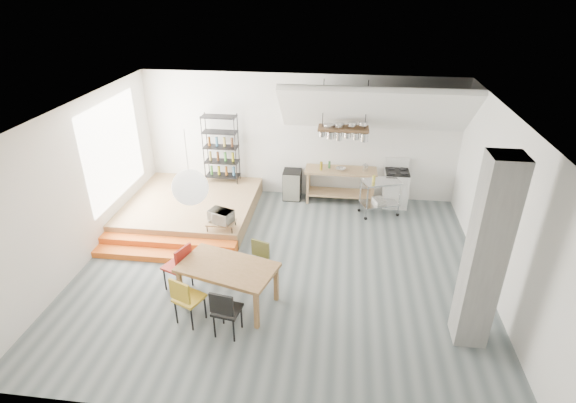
# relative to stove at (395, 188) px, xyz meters

# --- Properties ---
(floor) EXTENTS (8.00, 8.00, 0.00)m
(floor) POSITION_rel_stove_xyz_m (-2.50, -3.16, -0.48)
(floor) COLOR #525C5E
(floor) RESTS_ON ground
(wall_back) EXTENTS (8.00, 0.04, 3.20)m
(wall_back) POSITION_rel_stove_xyz_m (-2.50, 0.34, 1.12)
(wall_back) COLOR silver
(wall_back) RESTS_ON ground
(wall_left) EXTENTS (0.04, 7.00, 3.20)m
(wall_left) POSITION_rel_stove_xyz_m (-6.50, -3.16, 1.12)
(wall_left) COLOR silver
(wall_left) RESTS_ON ground
(wall_right) EXTENTS (0.04, 7.00, 3.20)m
(wall_right) POSITION_rel_stove_xyz_m (1.50, -3.16, 1.12)
(wall_right) COLOR silver
(wall_right) RESTS_ON ground
(ceiling) EXTENTS (8.00, 7.00, 0.02)m
(ceiling) POSITION_rel_stove_xyz_m (-2.50, -3.16, 2.72)
(ceiling) COLOR white
(ceiling) RESTS_ON wall_back
(slope_ceiling) EXTENTS (4.40, 1.44, 1.32)m
(slope_ceiling) POSITION_rel_stove_xyz_m (-0.70, -0.26, 2.07)
(slope_ceiling) COLOR white
(slope_ceiling) RESTS_ON wall_back
(window_pane) EXTENTS (0.02, 2.50, 2.20)m
(window_pane) POSITION_rel_stove_xyz_m (-6.48, -1.66, 1.32)
(window_pane) COLOR white
(window_pane) RESTS_ON wall_left
(platform) EXTENTS (3.00, 3.00, 0.40)m
(platform) POSITION_rel_stove_xyz_m (-5.00, -1.16, -0.28)
(platform) COLOR #A17A50
(platform) RESTS_ON ground
(step_lower) EXTENTS (3.00, 0.35, 0.13)m
(step_lower) POSITION_rel_stove_xyz_m (-5.00, -3.11, -0.41)
(step_lower) COLOR orange
(step_lower) RESTS_ON ground
(step_upper) EXTENTS (3.00, 0.35, 0.27)m
(step_upper) POSITION_rel_stove_xyz_m (-5.00, -2.76, -0.35)
(step_upper) COLOR orange
(step_upper) RESTS_ON ground
(concrete_column) EXTENTS (0.50, 0.50, 3.20)m
(concrete_column) POSITION_rel_stove_xyz_m (0.80, -4.66, 1.12)
(concrete_column) COLOR slate
(concrete_column) RESTS_ON ground
(kitchen_counter) EXTENTS (1.80, 0.60, 0.91)m
(kitchen_counter) POSITION_rel_stove_xyz_m (-1.40, -0.01, 0.15)
(kitchen_counter) COLOR #A17A50
(kitchen_counter) RESTS_ON ground
(stove) EXTENTS (0.60, 0.60, 1.18)m
(stove) POSITION_rel_stove_xyz_m (0.00, 0.00, 0.00)
(stove) COLOR white
(stove) RESTS_ON ground
(pot_rack) EXTENTS (1.20, 0.50, 1.43)m
(pot_rack) POSITION_rel_stove_xyz_m (-1.37, -0.23, 1.50)
(pot_rack) COLOR #442F1B
(pot_rack) RESTS_ON ceiling
(wire_shelving) EXTENTS (0.88, 0.38, 1.80)m
(wire_shelving) POSITION_rel_stove_xyz_m (-4.50, 0.04, 0.85)
(wire_shelving) COLOR black
(wire_shelving) RESTS_ON platform
(microwave_shelf) EXTENTS (0.60, 0.40, 0.16)m
(microwave_shelf) POSITION_rel_stove_xyz_m (-3.90, -2.41, 0.07)
(microwave_shelf) COLOR #A17A50
(microwave_shelf) RESTS_ON platform
(paper_lantern) EXTENTS (0.60, 0.60, 0.60)m
(paper_lantern) POSITION_rel_stove_xyz_m (-3.85, -4.14, 1.72)
(paper_lantern) COLOR white
(paper_lantern) RESTS_ON ceiling
(dining_table) EXTENTS (1.86, 1.35, 0.79)m
(dining_table) POSITION_rel_stove_xyz_m (-3.28, -4.30, 0.23)
(dining_table) COLOR brown
(dining_table) RESTS_ON ground
(chair_mustard) EXTENTS (0.56, 0.56, 0.94)m
(chair_mustard) POSITION_rel_stove_xyz_m (-3.84, -4.93, 0.08)
(chair_mustard) COLOR gold
(chair_mustard) RESTS_ON ground
(chair_black) EXTENTS (0.48, 0.48, 0.92)m
(chair_black) POSITION_rel_stove_xyz_m (-3.12, -5.13, 0.07)
(chair_black) COLOR black
(chair_black) RESTS_ON ground
(chair_olive) EXTENTS (0.51, 0.51, 0.87)m
(chair_olive) POSITION_rel_stove_xyz_m (-2.87, -3.64, 0.04)
(chair_olive) COLOR brown
(chair_olive) RESTS_ON ground
(chair_red) EXTENTS (0.57, 0.57, 0.96)m
(chair_red) POSITION_rel_stove_xyz_m (-4.26, -4.04, 0.09)
(chair_red) COLOR #A72217
(chair_red) RESTS_ON ground
(rolling_cart) EXTENTS (1.02, 0.78, 0.90)m
(rolling_cart) POSITION_rel_stove_xyz_m (-0.43, -0.56, 0.10)
(rolling_cart) COLOR silver
(rolling_cart) RESTS_ON ground
(mini_fridge) EXTENTS (0.46, 0.46, 0.78)m
(mini_fridge) POSITION_rel_stove_xyz_m (-2.65, 0.04, -0.09)
(mini_fridge) COLOR black
(mini_fridge) RESTS_ON ground
(microwave) EXTENTS (0.58, 0.48, 0.27)m
(microwave) POSITION_rel_stove_xyz_m (-3.90, -2.41, 0.22)
(microwave) COLOR beige
(microwave) RESTS_ON microwave_shelf
(bowl) EXTENTS (0.30, 0.30, 0.06)m
(bowl) POSITION_rel_stove_xyz_m (-1.41, -0.06, 0.46)
(bowl) COLOR silver
(bowl) RESTS_ON kitchen_counter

